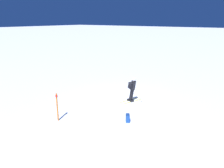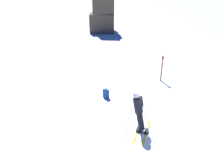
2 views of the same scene
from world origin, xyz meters
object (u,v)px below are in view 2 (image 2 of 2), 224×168
rock_pillar (102,10)px  trail_marker (162,67)px  skier (139,110)px  spare_backpack (106,94)px

rock_pillar → trail_marker: (4.41, -14.39, -1.68)m
skier → trail_marker: (2.01, 5.17, -0.13)m
skier → trail_marker: 5.55m
spare_backpack → trail_marker: 4.20m
rock_pillar → spare_backpack: size_ratio=12.51×
spare_backpack → trail_marker: size_ratio=0.29×
skier → trail_marker: skier is taller
rock_pillar → skier: bearing=-83.0°
skier → trail_marker: bearing=87.3°
skier → spare_backpack: (-1.46, 2.90, -0.82)m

